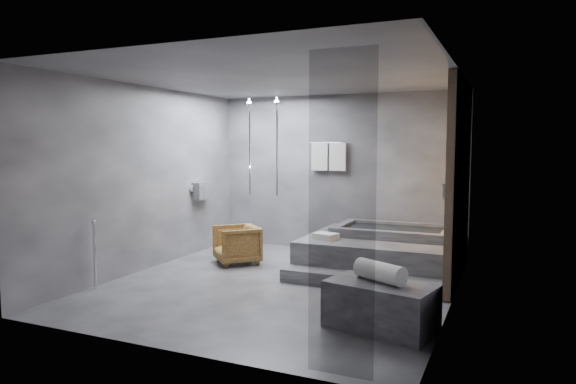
% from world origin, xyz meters
% --- Properties ---
extents(room, '(5.00, 5.04, 2.82)m').
position_xyz_m(room, '(0.40, 0.24, 1.73)').
color(room, '#303033').
rests_on(room, ground).
extents(tub_deck, '(2.20, 2.00, 0.50)m').
position_xyz_m(tub_deck, '(1.05, 1.45, 0.25)').
color(tub_deck, '#363638').
rests_on(tub_deck, ground).
extents(tub_step, '(2.20, 0.36, 0.18)m').
position_xyz_m(tub_step, '(1.05, 0.27, 0.09)').
color(tub_step, '#363638').
rests_on(tub_step, ground).
extents(concrete_bench, '(1.19, 0.82, 0.49)m').
position_xyz_m(concrete_bench, '(1.67, -1.16, 0.24)').
color(concrete_bench, '#353537').
rests_on(concrete_bench, ground).
extents(driftwood_chair, '(0.94, 0.94, 0.61)m').
position_xyz_m(driftwood_chair, '(-1.16, 0.86, 0.31)').
color(driftwood_chair, '#442C11').
rests_on(driftwood_chair, ground).
extents(rolled_towel, '(0.60, 0.45, 0.21)m').
position_xyz_m(rolled_towel, '(1.65, -1.11, 0.59)').
color(rolled_towel, white).
rests_on(rolled_towel, concrete_bench).
extents(deck_towel, '(0.39, 0.33, 0.09)m').
position_xyz_m(deck_towel, '(0.34, 0.90, 0.55)').
color(deck_towel, white).
rests_on(deck_towel, tub_deck).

